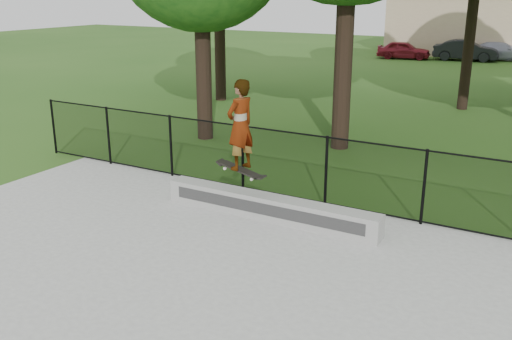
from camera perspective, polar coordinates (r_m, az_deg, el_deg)
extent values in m
cube|color=#9B9B97|center=(11.23, 1.31, -3.74)|extent=(4.55, 0.40, 0.47)
imported|color=maroon|center=(38.88, 14.54, 11.55)|extent=(3.52, 1.89, 1.14)
imported|color=black|center=(39.03, 20.23, 11.17)|extent=(3.69, 1.77, 1.29)
imported|color=#A7A8BD|center=(40.09, 23.39, 10.86)|extent=(3.78, 1.93, 1.15)
cube|color=black|center=(10.96, -1.54, 0.04)|extent=(0.83, 0.23, 0.22)
imported|color=#B5E2EE|center=(10.72, -1.57, 4.53)|extent=(0.55, 0.71, 1.72)
cylinder|color=black|center=(16.48, -19.59, 4.11)|extent=(0.06, 0.06, 1.50)
cylinder|color=black|center=(15.05, -14.54, 3.35)|extent=(0.06, 0.06, 1.50)
cylinder|color=black|center=(13.76, -8.51, 2.41)|extent=(0.06, 0.06, 1.50)
cylinder|color=black|center=(12.66, -1.34, 1.25)|extent=(0.06, 0.06, 1.50)
cylinder|color=black|center=(11.80, 7.02, -0.12)|extent=(0.06, 0.06, 1.50)
cylinder|color=black|center=(11.24, 16.45, -1.67)|extent=(0.06, 0.06, 1.50)
cylinder|color=black|center=(11.60, 7.15, 3.26)|extent=(16.00, 0.04, 0.04)
cylinder|color=black|center=(12.04, 6.89, -3.29)|extent=(16.00, 0.04, 0.04)
cube|color=black|center=(11.80, 7.02, -0.12)|extent=(16.00, 0.01, 1.50)
cylinder|color=black|center=(23.38, -3.64, 13.14)|extent=(0.44, 0.44, 5.07)
cylinder|color=black|center=(22.87, 20.62, 12.59)|extent=(0.44, 0.44, 5.57)
cylinder|color=black|center=(17.22, -5.27, 10.21)|extent=(0.44, 0.44, 4.33)
cylinder|color=black|center=(16.16, 8.76, 11.47)|extent=(0.44, 0.44, 5.39)
cube|color=#CEB091|center=(43.03, 21.84, 13.33)|extent=(12.00, 6.00, 4.00)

